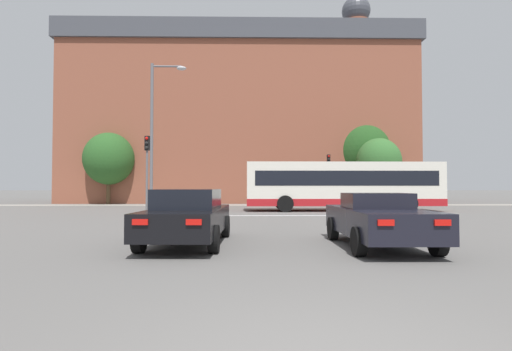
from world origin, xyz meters
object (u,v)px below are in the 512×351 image
(car_saloon_left, at_px, (188,216))
(pedestrian_waiting, at_px, (384,193))
(car_roadster_right, at_px, (378,219))
(traffic_light_near_left, at_px, (147,162))
(bus_crossing_lead, at_px, (342,185))
(traffic_light_far_right, at_px, (329,171))
(street_lamp_junction, at_px, (157,124))

(car_saloon_left, xyz_separation_m, pedestrian_waiting, (12.69, 22.21, 0.32))
(car_roadster_right, xyz_separation_m, traffic_light_near_left, (-8.84, 12.09, 2.21))
(traffic_light_near_left, distance_m, pedestrian_waiting, 19.93)
(bus_crossing_lead, xyz_separation_m, traffic_light_near_left, (-11.53, -3.15, 1.27))
(car_roadster_right, height_order, traffic_light_near_left, traffic_light_near_left)
(car_roadster_right, relative_size, traffic_light_far_right, 1.06)
(car_roadster_right, height_order, pedestrian_waiting, pedestrian_waiting)
(traffic_light_far_right, bearing_deg, traffic_light_near_left, -138.59)
(car_saloon_left, height_order, pedestrian_waiting, pedestrian_waiting)
(car_saloon_left, bearing_deg, car_roadster_right, -5.17)
(bus_crossing_lead, height_order, traffic_light_far_right, traffic_light_far_right)
(pedestrian_waiting, bearing_deg, bus_crossing_lead, -104.39)
(car_saloon_left, xyz_separation_m, traffic_light_near_left, (-4.04, 11.52, 2.16))
(car_roadster_right, bearing_deg, car_saloon_left, 173.58)
(car_saloon_left, relative_size, car_roadster_right, 1.09)
(traffic_light_far_right, bearing_deg, bus_crossing_lead, -94.89)
(street_lamp_junction, relative_size, pedestrian_waiting, 4.52)
(car_roadster_right, relative_size, street_lamp_junction, 0.55)
(car_saloon_left, distance_m, bus_crossing_lead, 16.49)
(car_roadster_right, relative_size, traffic_light_near_left, 1.03)
(car_roadster_right, relative_size, bus_crossing_lead, 0.37)
(street_lamp_junction, height_order, pedestrian_waiting, street_lamp_junction)
(street_lamp_junction, bearing_deg, car_roadster_right, -54.05)
(traffic_light_near_left, xyz_separation_m, street_lamp_junction, (0.76, -0.95, 1.93))
(car_saloon_left, height_order, traffic_light_far_right, traffic_light_far_right)
(traffic_light_far_right, height_order, street_lamp_junction, street_lamp_junction)
(pedestrian_waiting, bearing_deg, traffic_light_far_right, -160.50)
(car_saloon_left, height_order, bus_crossing_lead, bus_crossing_lead)
(car_saloon_left, distance_m, pedestrian_waiting, 25.58)
(car_roadster_right, xyz_separation_m, street_lamp_junction, (-8.08, 11.14, 4.14))
(car_roadster_right, distance_m, pedestrian_waiting, 24.11)
(car_saloon_left, distance_m, traffic_light_far_right, 23.79)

